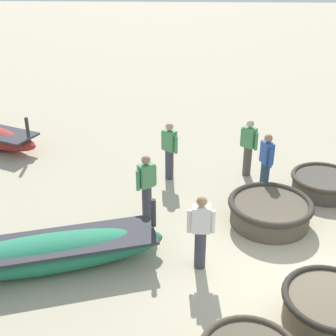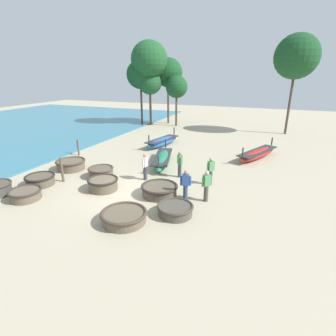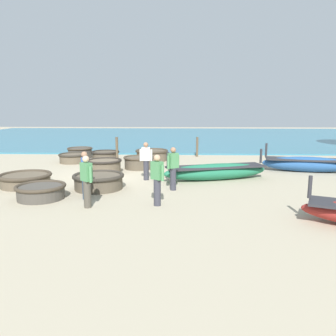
{
  "view_description": "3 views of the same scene",
  "coord_description": "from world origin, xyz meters",
  "px_view_note": "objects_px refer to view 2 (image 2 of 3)",
  "views": [
    {
      "loc": [
        -6.83,
        2.22,
        5.83
      ],
      "look_at": [
        2.54,
        2.57,
        1.12
      ],
      "focal_mm": 50.0,
      "sensor_mm": 36.0,
      "label": 1
    },
    {
      "loc": [
        7.07,
        -10.74,
        5.81
      ],
      "look_at": [
        1.84,
        2.1,
        0.83
      ],
      "focal_mm": 28.0,
      "sensor_mm": 36.0,
      "label": 2
    },
    {
      "loc": [
        13.8,
        3.29,
        2.9
      ],
      "look_at": [
        2.07,
        2.85,
        0.79
      ],
      "focal_mm": 35.0,
      "sensor_mm": 36.0,
      "label": 3
    }
  ],
  "objects_px": {
    "fisherman_standing_left": "(211,170)",
    "tree_leftmost": "(150,83)",
    "coracle_beside_post": "(124,216)",
    "tree_tall_back": "(149,60)",
    "coracle_nearest": "(101,172)",
    "coracle_far_left": "(25,194)",
    "tree_left_mid": "(297,57)",
    "fisherman_by_coracle": "(145,166)",
    "coracle_center": "(103,184)",
    "long_boat_red_hull": "(258,154)",
    "coracle_upturned": "(40,180)",
    "mooring_post_inland": "(78,148)",
    "mooring_post_shoreline": "(62,170)",
    "fisherman_crouching": "(206,185)",
    "tree_rightmost": "(168,73)",
    "long_boat_blue_hull": "(163,159)",
    "tree_center": "(141,75)",
    "coracle_far_right": "(71,164)",
    "long_boat_ochre_hull": "(162,142)",
    "fisherman_hauling": "(180,164)",
    "tree_right_mid": "(177,87)",
    "coracle_weathered": "(159,190)",
    "coracle_front_left": "(175,209)",
    "fisherman_with_hat": "(186,185)"
  },
  "relations": [
    {
      "from": "long_boat_ochre_hull",
      "to": "coracle_far_left",
      "type": "bearing_deg",
      "value": -100.58
    },
    {
      "from": "fisherman_by_coracle",
      "to": "coracle_weathered",
      "type": "bearing_deg",
      "value": -44.81
    },
    {
      "from": "coracle_nearest",
      "to": "coracle_center",
      "type": "distance_m",
      "value": 1.88
    },
    {
      "from": "coracle_nearest",
      "to": "coracle_far_right",
      "type": "height_order",
      "value": "coracle_far_right"
    },
    {
      "from": "coracle_upturned",
      "to": "coracle_far_right",
      "type": "distance_m",
      "value": 2.65
    },
    {
      "from": "tree_leftmost",
      "to": "tree_center",
      "type": "height_order",
      "value": "tree_center"
    },
    {
      "from": "mooring_post_inland",
      "to": "tree_rightmost",
      "type": "relative_size",
      "value": 0.16
    },
    {
      "from": "coracle_far_right",
      "to": "coracle_beside_post",
      "type": "xyz_separation_m",
      "value": [
        6.54,
        -4.27,
        -0.07
      ]
    },
    {
      "from": "coracle_front_left",
      "to": "tree_left_mid",
      "type": "height_order",
      "value": "tree_left_mid"
    },
    {
      "from": "long_boat_ochre_hull",
      "to": "tree_leftmost",
      "type": "distance_m",
      "value": 11.21
    },
    {
      "from": "coracle_weathered",
      "to": "coracle_front_left",
      "type": "distance_m",
      "value": 2.12
    },
    {
      "from": "fisherman_by_coracle",
      "to": "coracle_center",
      "type": "bearing_deg",
      "value": -124.63
    },
    {
      "from": "long_boat_blue_hull",
      "to": "fisherman_crouching",
      "type": "bearing_deg",
      "value": -45.98
    },
    {
      "from": "coracle_nearest",
      "to": "fisherman_crouching",
      "type": "bearing_deg",
      "value": -6.21
    },
    {
      "from": "fisherman_hauling",
      "to": "fisherman_crouching",
      "type": "xyz_separation_m",
      "value": [
        2.25,
        -2.51,
        0.0
      ]
    },
    {
      "from": "coracle_nearest",
      "to": "coracle_far_right",
      "type": "bearing_deg",
      "value": 171.06
    },
    {
      "from": "coracle_far_left",
      "to": "coracle_center",
      "type": "xyz_separation_m",
      "value": [
        2.87,
        2.39,
        0.07
      ]
    },
    {
      "from": "fisherman_standing_left",
      "to": "tree_leftmost",
      "type": "bearing_deg",
      "value": 125.65
    },
    {
      "from": "coracle_upturned",
      "to": "mooring_post_inland",
      "type": "distance_m",
      "value": 5.63
    },
    {
      "from": "coracle_weathered",
      "to": "coracle_center",
      "type": "bearing_deg",
      "value": -170.77
    },
    {
      "from": "coracle_far_right",
      "to": "tree_right_mid",
      "type": "relative_size",
      "value": 0.33
    },
    {
      "from": "coracle_nearest",
      "to": "coracle_upturned",
      "type": "height_order",
      "value": "coracle_nearest"
    },
    {
      "from": "tree_center",
      "to": "coracle_beside_post",
      "type": "bearing_deg",
      "value": -64.42
    },
    {
      "from": "coracle_center",
      "to": "long_boat_red_hull",
      "type": "xyz_separation_m",
      "value": [
        7.16,
        8.84,
        0.01
      ]
    },
    {
      "from": "coracle_center",
      "to": "tree_rightmost",
      "type": "bearing_deg",
      "value": 102.37
    },
    {
      "from": "coracle_nearest",
      "to": "mooring_post_inland",
      "type": "bearing_deg",
      "value": 143.96
    },
    {
      "from": "coracle_nearest",
      "to": "coracle_upturned",
      "type": "distance_m",
      "value": 3.3
    },
    {
      "from": "coracle_weathered",
      "to": "fisherman_standing_left",
      "type": "xyz_separation_m",
      "value": [
        2.05,
        2.31,
        0.53
      ]
    },
    {
      "from": "coracle_far_left",
      "to": "fisherman_by_coracle",
      "type": "height_order",
      "value": "fisherman_by_coracle"
    },
    {
      "from": "coracle_weathered",
      "to": "fisherman_hauling",
      "type": "height_order",
      "value": "fisherman_hauling"
    },
    {
      "from": "coracle_beside_post",
      "to": "tree_tall_back",
      "type": "height_order",
      "value": "tree_tall_back"
    },
    {
      "from": "fisherman_standing_left",
      "to": "fisherman_with_hat",
      "type": "xyz_separation_m",
      "value": [
        -0.65,
        -2.39,
        0.0
      ]
    },
    {
      "from": "coracle_far_right",
      "to": "tree_left_mid",
      "type": "distance_m",
      "value": 22.39
    },
    {
      "from": "coracle_nearest",
      "to": "coracle_far_right",
      "type": "xyz_separation_m",
      "value": [
        -2.62,
        0.41,
        0.01
      ]
    },
    {
      "from": "tree_center",
      "to": "tree_left_mid",
      "type": "bearing_deg",
      "value": 2.52
    },
    {
      "from": "fisherman_crouching",
      "to": "coracle_beside_post",
      "type": "bearing_deg",
      "value": -130.22
    },
    {
      "from": "tree_left_mid",
      "to": "fisherman_crouching",
      "type": "bearing_deg",
      "value": -101.84
    },
    {
      "from": "coracle_beside_post",
      "to": "mooring_post_shoreline",
      "type": "xyz_separation_m",
      "value": [
        -5.52,
        2.47,
        0.44
      ]
    },
    {
      "from": "tree_left_mid",
      "to": "fisherman_by_coracle",
      "type": "bearing_deg",
      "value": -114.89
    },
    {
      "from": "fisherman_standing_left",
      "to": "tree_center",
      "type": "xyz_separation_m",
      "value": [
        -12.15,
        15.2,
        4.9
      ]
    },
    {
      "from": "coracle_front_left",
      "to": "long_boat_ochre_hull",
      "type": "xyz_separation_m",
      "value": [
        -5.14,
        10.53,
        0.11
      ]
    },
    {
      "from": "long_boat_blue_hull",
      "to": "tree_center",
      "type": "height_order",
      "value": "tree_center"
    },
    {
      "from": "tree_right_mid",
      "to": "tree_center",
      "type": "xyz_separation_m",
      "value": [
        -4.22,
        -0.65,
        1.32
      ]
    },
    {
      "from": "fisherman_standing_left",
      "to": "coracle_center",
      "type": "bearing_deg",
      "value": -151.16
    },
    {
      "from": "coracle_front_left",
      "to": "coracle_upturned",
      "type": "bearing_deg",
      "value": 177.99
    },
    {
      "from": "coracle_beside_post",
      "to": "tree_right_mid",
      "type": "relative_size",
      "value": 0.34
    },
    {
      "from": "coracle_far_right",
      "to": "fisherman_hauling",
      "type": "height_order",
      "value": "fisherman_hauling"
    },
    {
      "from": "fisherman_crouching",
      "to": "tree_rightmost",
      "type": "xyz_separation_m",
      "value": [
        -9.77,
        19.24,
        5.12
      ]
    },
    {
      "from": "fisherman_standing_left",
      "to": "tree_tall_back",
      "type": "xyz_separation_m",
      "value": [
        -10.99,
        15.23,
        6.48
      ]
    },
    {
      "from": "coracle_nearest",
      "to": "coracle_far_left",
      "type": "height_order",
      "value": "coracle_nearest"
    }
  ]
}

